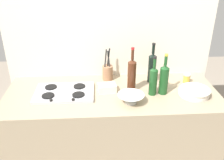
{
  "coord_description": "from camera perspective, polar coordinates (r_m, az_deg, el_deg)",
  "views": [
    {
      "loc": [
        -0.11,
        -1.82,
        1.93
      ],
      "look_at": [
        0.0,
        0.0,
        1.02
      ],
      "focal_mm": 39.7,
      "sensor_mm": 36.0,
      "label": 1
    }
  ],
  "objects": [
    {
      "name": "wine_bottle_mid_right",
      "position": [
        2.07,
        4.57,
        1.25
      ],
      "size": [
        0.07,
        0.07,
        0.39
      ],
      "color": "#472314",
      "rests_on": "counter_block"
    },
    {
      "name": "condiment_jar_front",
      "position": [
        2.34,
        16.81,
        0.36
      ],
      "size": [
        0.06,
        0.06,
        0.09
      ],
      "color": "gold",
      "rests_on": "counter_block"
    },
    {
      "name": "wine_bottle_rightmost",
      "position": [
        2.07,
        11.87,
        0.28
      ],
      "size": [
        0.07,
        0.07,
        0.35
      ],
      "color": "#19471E",
      "rests_on": "counter_block"
    },
    {
      "name": "stovetop_hob",
      "position": [
        2.11,
        -10.9,
        -2.82
      ],
      "size": [
        0.49,
        0.32,
        0.04
      ],
      "color": "#B2B2B7",
      "rests_on": "counter_block"
    },
    {
      "name": "wine_bottle_leftmost",
      "position": [
        2.04,
        9.48,
        -0.05
      ],
      "size": [
        0.06,
        0.06,
        0.33
      ],
      "color": "#19471E",
      "rests_on": "counter_block"
    },
    {
      "name": "wine_bottle_mid_left",
      "position": [
        2.25,
        9.21,
        2.97
      ],
      "size": [
        0.07,
        0.07,
        0.37
      ],
      "color": "black",
      "rests_on": "counter_block"
    },
    {
      "name": "butter_dish",
      "position": [
        2.09,
        -1.17,
        -1.85
      ],
      "size": [
        0.16,
        0.12,
        0.07
      ],
      "primitive_type": "cube",
      "rotation": [
        0.0,
        0.0,
        0.14
      ],
      "color": "silver",
      "rests_on": "counter_block"
    },
    {
      "name": "plate_stack",
      "position": [
        2.15,
        18.37,
        -2.64
      ],
      "size": [
        0.25,
        0.25,
        0.06
      ],
      "color": "silver",
      "rests_on": "counter_block"
    },
    {
      "name": "backsplash_panel",
      "position": [
        2.32,
        -0.58,
        8.35
      ],
      "size": [
        1.9,
        0.06,
        2.41
      ],
      "primitive_type": "cube",
      "color": "beige",
      "rests_on": "ground"
    },
    {
      "name": "counter_block",
      "position": [
        2.35,
        0.0,
        -12.53
      ],
      "size": [
        1.8,
        0.7,
        0.9
      ],
      "primitive_type": "cube",
      "color": "tan",
      "rests_on": "ground"
    },
    {
      "name": "utensil_crock",
      "position": [
        2.28,
        -1.02,
        1.87
      ],
      "size": [
        0.1,
        0.1,
        0.3
      ],
      "color": "#996B4C",
      "rests_on": "counter_block"
    },
    {
      "name": "mixing_bowl",
      "position": [
        1.94,
        4.34,
        -4.2
      ],
      "size": [
        0.21,
        0.21,
        0.07
      ],
      "color": "white",
      "rests_on": "counter_block"
    }
  ]
}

